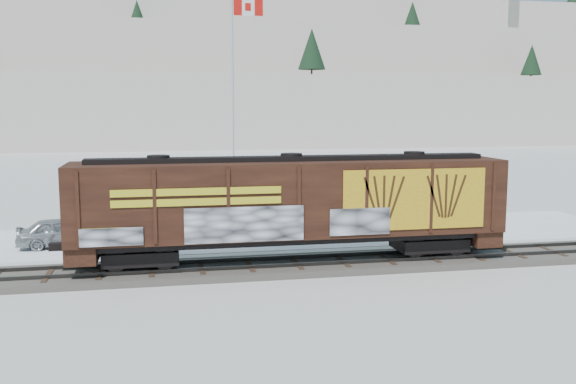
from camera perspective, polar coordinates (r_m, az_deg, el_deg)
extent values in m
plane|color=white|center=(27.53, 0.69, -6.83)|extent=(500.00, 500.00, 0.00)
cube|color=#59544C|center=(27.49, 0.69, -6.55)|extent=(50.00, 3.40, 0.28)
cube|color=#33302D|center=(26.76, 1.01, -6.47)|extent=(50.00, 0.10, 0.15)
cube|color=#33302D|center=(28.13, 0.38, -5.77)|extent=(50.00, 0.10, 0.15)
cube|color=white|center=(34.71, -1.88, -3.77)|extent=(40.00, 8.00, 0.03)
cube|color=white|center=(121.21, -8.71, 7.11)|extent=(360.00, 40.00, 12.00)
cube|color=white|center=(151.27, -9.28, 9.45)|extent=(360.00, 40.00, 24.00)
cube|color=white|center=(186.47, -9.71, 10.76)|extent=(360.00, 50.00, 35.00)
cone|color=black|center=(119.76, 2.13, 12.60)|extent=(5.04, 5.04, 7.38)
cone|color=black|center=(143.87, 20.83, 10.92)|extent=(4.20, 4.20, 6.15)
cone|color=black|center=(155.61, -13.27, 15.26)|extent=(3.92, 3.92, 5.74)
cone|color=black|center=(163.30, 11.00, 15.16)|extent=(4.48, 4.48, 6.56)
cube|color=black|center=(26.77, -12.94, -5.50)|extent=(3.00, 2.00, 0.90)
cube|color=black|center=(29.15, 12.41, -4.42)|extent=(3.00, 2.00, 0.90)
cylinder|color=black|center=(26.06, -15.08, -5.93)|extent=(0.90, 0.12, 0.90)
cube|color=black|center=(27.17, 0.29, -3.98)|extent=(18.10, 2.40, 0.25)
cube|color=#381B0F|center=(26.89, 0.30, -0.49)|extent=(18.10, 3.00, 3.09)
cube|color=black|center=(26.71, 0.30, 3.01)|extent=(16.65, 0.90, 0.20)
cube|color=gold|center=(26.85, 11.23, -0.65)|extent=(6.15, 0.03, 2.50)
cube|color=gold|center=(24.82, -8.03, -0.43)|extent=(6.51, 0.02, 0.70)
cube|color=silver|center=(25.15, -3.85, -2.90)|extent=(4.70, 0.03, 1.40)
cylinder|color=silver|center=(39.41, -4.80, -2.30)|extent=(0.90, 0.90, 0.20)
cylinder|color=silver|center=(38.82, -4.91, 7.33)|extent=(0.14, 0.14, 13.39)
cube|color=red|center=(39.30, -4.49, 16.11)|extent=(0.50, 0.07, 1.00)
cube|color=white|center=(39.37, -3.58, 16.10)|extent=(0.70, 0.09, 1.00)
cube|color=red|center=(39.47, -2.61, 16.08)|extent=(0.50, 0.07, 1.00)
imported|color=#A1A4A8|center=(33.43, -19.46, -3.36)|extent=(4.46, 2.36, 1.45)
imported|color=white|center=(32.84, -6.19, -3.03)|extent=(5.00, 2.21, 1.60)
imported|color=black|center=(36.25, 10.96, -2.16)|extent=(5.72, 3.76, 1.54)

